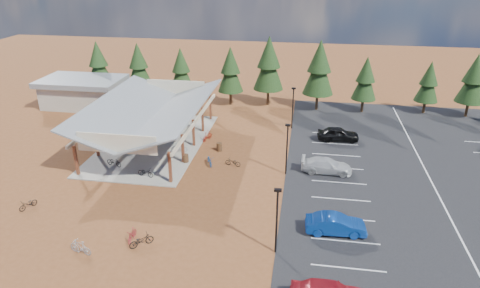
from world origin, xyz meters
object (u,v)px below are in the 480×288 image
Objects in this scene: bike_3 at (148,116)px; car_3 at (327,166)px; bike_0 at (114,162)px; car_4 at (338,134)px; trash_bin_0 at (186,159)px; bike_13 at (80,247)px; bike_2 at (151,128)px; bike_pavilion at (151,111)px; bike_4 at (146,172)px; lamp_post_2 at (293,105)px; bike_6 at (174,129)px; bike_16 at (233,162)px; car_1 at (336,224)px; lamp_post_1 at (287,146)px; bike_12 at (141,240)px; bike_7 at (180,118)px; bike_15 at (207,136)px; bike_5 at (179,147)px; trash_bin_1 at (219,147)px; bike_14 at (210,160)px; lamp_post_0 at (277,217)px; bike_8 at (28,204)px; bike_11 at (132,235)px; outbuilding at (83,92)px; bike_1 at (123,146)px.

car_3 is at bearing -122.79° from bike_3.
car_4 is at bearing -48.10° from bike_0.
trash_bin_0 is 0.50× the size of bike_13.
bike_2 is at bearing 71.91° from car_3.
bike_13 is (1.46, -19.33, -3.28)m from bike_pavilion.
bike_4 is (3.88, -1.60, -0.02)m from bike_0.
bike_0 is at bearing -142.07° from lamp_post_2.
car_4 reaches higher than bike_6.
car_1 is (9.60, -9.91, 0.36)m from bike_16.
lamp_post_1 is 5.97m from bike_16.
bike_7 is at bearing -31.03° from bike_12.
bike_6 is at bearing 43.08° from car_1.
bike_0 reaches higher than bike_16.
bike_5 is at bearing 79.44° from bike_15.
bike_3 reaches higher than trash_bin_1.
bike_2 is (0.44, 9.35, -0.05)m from bike_0.
bike_6 is at bearing -78.62° from bike_2.
bike_16 is at bearing -148.38° from bike_7.
trash_bin_0 is 7.06m from bike_0.
bike_0 is 9.80m from bike_6.
bike_15 is (-1.63, 5.96, 0.04)m from bike_14.
lamp_post_0 is 3.20× the size of bike_8.
lamp_post_2 is 5.71× the size of trash_bin_1.
car_3 is (-0.42, 9.96, -0.04)m from car_1.
bike_6 is at bearing 91.06° from bike_8.
bike_15 is at bearing 82.32° from bike_14.
bike_11 is at bearing 99.01° from car_1.
outbuilding is 15.75m from bike_7.
bike_15 is at bearing -150.51° from lamp_post_2.
trash_bin_0 is 2.58m from bike_5.
bike_pavilion is 4.01× the size of car_3.
trash_bin_1 is 0.56× the size of bike_16.
car_3 reaches higher than bike_5.
bike_3 is at bearing 13.86° from bike_1.
lamp_post_2 reaches higher than bike_11.
car_1 is at bearing 171.72° from car_4.
lamp_post_0 is 10.86m from bike_11.
bike_4 is 0.89× the size of bike_14.
bike_13 is (0.05, -22.35, -0.03)m from bike_6.
car_4 is at bearing 27.82° from trash_bin_0.
bike_5 is (-4.09, -1.19, 0.16)m from trash_bin_1.
bike_1 reaches higher than bike_16.
trash_bin_0 is 0.58× the size of bike_2.
lamp_post_2 is 2.73× the size of bike_14.
bike_5 reaches higher than bike_13.
bike_4 is 0.36× the size of car_4.
bike_6 is (-13.59, 20.02, -2.40)m from lamp_post_0.
outbuilding reaches higher than car_3.
bike_14 is (-7.67, -11.22, -2.48)m from lamp_post_2.
bike_7 is at bearing 97.20° from bike_14.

